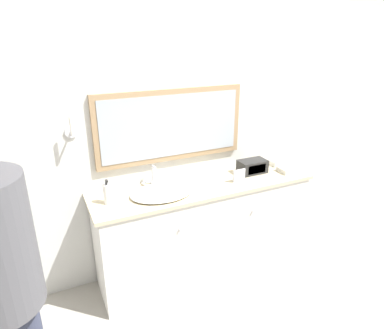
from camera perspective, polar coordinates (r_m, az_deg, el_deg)
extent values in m
plane|color=#9E998E|center=(3.21, 4.19, -19.61)|extent=(14.00, 14.00, 0.00)
cube|color=silver|center=(3.03, -0.25, 5.51)|extent=(8.00, 0.06, 2.55)
cube|color=#997A56|center=(2.89, -3.46, 6.51)|extent=(1.30, 0.04, 0.61)
cube|color=#9EA8B2|center=(2.87, -3.31, 6.42)|extent=(1.21, 0.01, 0.52)
cylinder|color=silver|center=(2.71, -19.54, 5.13)|extent=(0.09, 0.01, 0.09)
cylinder|color=silver|center=(2.66, -19.42, 4.86)|extent=(0.02, 0.10, 0.02)
cylinder|color=white|center=(2.60, -19.47, 6.06)|extent=(0.02, 0.02, 0.14)
cube|color=silver|center=(3.15, 2.01, -10.87)|extent=(1.89, 0.48, 0.85)
cube|color=#C6B793|center=(2.93, 2.12, -3.55)|extent=(1.95, 0.51, 0.03)
sphere|color=silver|center=(2.70, -2.01, -10.82)|extent=(0.02, 0.02, 0.02)
sphere|color=silver|center=(2.99, 10.18, -7.71)|extent=(0.02, 0.02, 0.02)
ellipsoid|color=silver|center=(2.75, -5.06, -4.62)|extent=(0.51, 0.37, 0.03)
cylinder|color=silver|center=(2.93, -6.46, -3.05)|extent=(0.06, 0.06, 0.03)
cylinder|color=silver|center=(2.90, -6.53, -1.50)|extent=(0.02, 0.02, 0.14)
cylinder|color=silver|center=(2.84, -6.36, -0.43)|extent=(0.02, 0.07, 0.02)
cylinder|color=white|center=(2.91, -7.87, -3.03)|extent=(0.05, 0.02, 0.02)
cylinder|color=white|center=(2.95, -5.10, -2.53)|extent=(0.06, 0.02, 0.02)
cylinder|color=white|center=(2.65, -13.91, -4.81)|extent=(0.06, 0.06, 0.16)
cylinder|color=black|center=(2.61, -14.09, -2.93)|extent=(0.02, 0.02, 0.04)
cube|color=black|center=(2.60, -14.07, -2.67)|extent=(0.02, 0.03, 0.01)
cube|color=black|center=(3.18, 10.02, -0.32)|extent=(0.26, 0.15, 0.12)
cube|color=black|center=(3.13, 10.76, -0.76)|extent=(0.19, 0.01, 0.08)
cube|color=#B2B2B7|center=(2.98, 7.86, -1.84)|extent=(0.12, 0.01, 0.11)
cube|color=beige|center=(2.97, 7.94, -1.89)|extent=(0.08, 0.00, 0.08)
cube|color=silver|center=(3.29, 15.61, -0.81)|extent=(0.16, 0.14, 0.04)
cube|color=white|center=(3.43, 14.16, 0.31)|extent=(0.15, 0.10, 0.05)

